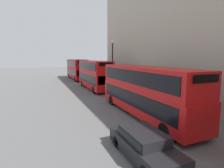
{
  "coord_description": "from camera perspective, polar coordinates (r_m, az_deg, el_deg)",
  "views": [
    {
      "loc": [
        -6.23,
        7.3,
        4.78
      ],
      "look_at": [
        0.48,
        23.3,
        2.16
      ],
      "focal_mm": 28.0,
      "sensor_mm": 36.0,
      "label": 1
    }
  ],
  "objects": [
    {
      "name": "car_hatchback",
      "position": [
        8.95,
        10.33,
        -18.58
      ],
      "size": [
        1.78,
        4.33,
        1.34
      ],
      "color": "black",
      "rests_on": "ground"
    },
    {
      "name": "bus_trailing",
      "position": [
        39.95,
        -11.45,
        5.03
      ],
      "size": [
        2.59,
        11.28,
        4.41
      ],
      "color": "#B20C0F",
      "rests_on": "ground"
    },
    {
      "name": "bus_third_in_queue",
      "position": [
        26.9,
        -5.75,
        3.42
      ],
      "size": [
        2.59,
        10.02,
        4.32
      ],
      "color": "red",
      "rests_on": "ground"
    },
    {
      "name": "bus_second_in_queue",
      "position": [
        14.46,
        10.47,
        -1.61
      ],
      "size": [
        2.59,
        11.35,
        4.08
      ],
      "color": "red",
      "rests_on": "ground"
    },
    {
      "name": "street_lamp",
      "position": [
        25.07,
        0.16,
        7.67
      ],
      "size": [
        0.44,
        0.44,
        7.19
      ],
      "color": "black",
      "rests_on": "ground"
    }
  ]
}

